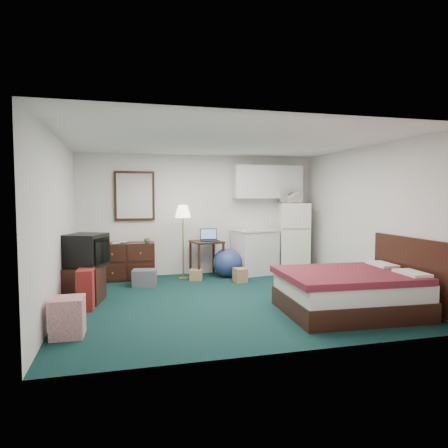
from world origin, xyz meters
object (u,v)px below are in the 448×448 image
object	(u,v)px
fridge	(294,238)
bed	(349,293)
tv_stand	(83,284)
kitchen_counter	(255,252)
floor_lamp	(183,242)
suitcase	(86,289)
desk	(207,259)
dresser	(127,261)

from	to	relation	value
fridge	bed	bearing A→B (deg)	-83.92
bed	tv_stand	distance (m)	4.00
fridge	kitchen_counter	bearing A→B (deg)	-166.17
fridge	tv_stand	distance (m)	4.47
floor_lamp	kitchen_counter	bearing A→B (deg)	5.35
bed	suitcase	bearing A→B (deg)	165.92
tv_stand	floor_lamp	bearing A→B (deg)	48.81
desk	fridge	xyz separation A→B (m)	(1.94, 0.02, 0.38)
floor_lamp	suitcase	world-z (taller)	floor_lamp
floor_lamp	fridge	xyz separation A→B (m)	(2.43, 0.12, 0.01)
tv_stand	desk	bearing A→B (deg)	43.99
dresser	kitchen_counter	bearing A→B (deg)	0.19
dresser	tv_stand	world-z (taller)	dresser
kitchen_counter	desk	bearing A→B (deg)	171.69
dresser	bed	xyz separation A→B (m)	(3.01, -3.11, -0.07)
dresser	desk	size ratio (longest dim) A/B	1.45
desk	kitchen_counter	size ratio (longest dim) A/B	0.81
floor_lamp	suitcase	distance (m)	2.49
floor_lamp	tv_stand	distance (m)	2.27
dresser	tv_stand	size ratio (longest dim) A/B	1.77
desk	fridge	bearing A→B (deg)	-8.49
floor_lamp	kitchen_counter	size ratio (longest dim) A/B	1.62
bed	suitcase	size ratio (longest dim) A/B	3.09
floor_lamp	suitcase	xyz separation A→B (m)	(-1.70, -1.77, -0.44)
floor_lamp	bed	world-z (taller)	floor_lamp
kitchen_counter	suitcase	bearing A→B (deg)	-160.65
desk	suitcase	bearing A→B (deg)	-148.82
kitchen_counter	bed	world-z (taller)	kitchen_counter
bed	dresser	bearing A→B (deg)	137.21
desk	fridge	distance (m)	1.97
kitchen_counter	tv_stand	distance (m)	3.64
floor_lamp	bed	size ratio (longest dim) A/B	0.81
suitcase	floor_lamp	bearing A→B (deg)	49.32
suitcase	kitchen_counter	bearing A→B (deg)	33.65
dresser	kitchen_counter	distance (m)	2.64
dresser	desk	distance (m)	1.59
dresser	fridge	distance (m)	3.54
desk	tv_stand	distance (m)	2.68
desk	suitcase	xyz separation A→B (m)	(-2.19, -1.86, -0.07)
floor_lamp	bed	bearing A→B (deg)	-56.51
dresser	kitchen_counter	xyz separation A→B (m)	(2.64, -0.07, 0.09)
bed	suitcase	distance (m)	3.79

